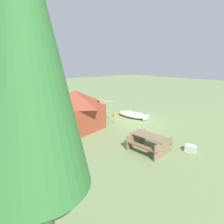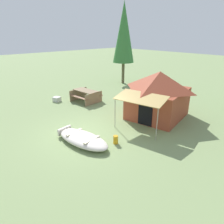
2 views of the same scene
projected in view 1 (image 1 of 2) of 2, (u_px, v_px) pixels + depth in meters
The scene contains 7 objects.
ground_plane at pixel (132, 121), 13.56m from camera, with size 80.00×80.00×0.00m, color #7B925C.
beached_rowboat at pixel (133, 115), 14.37m from camera, with size 2.79×1.50×0.40m.
canvas_cabin_tent at pixel (75, 109), 11.47m from camera, with size 3.41×4.65×2.53m.
picnic_table at pixel (149, 141), 8.81m from camera, with size 1.90×1.67×0.78m.
cooler_box at pixel (191, 148), 8.80m from camera, with size 0.47×0.39×0.31m, color beige.
fuel_can at pixel (115, 115), 14.50m from camera, with size 0.20×0.20×0.37m, color orange.
pine_tree_back_right at pixel (26, 48), 2.83m from camera, with size 1.85×1.85×6.84m.
Camera 1 is at (-9.17, 9.25, 4.12)m, focal length 29.37 mm.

